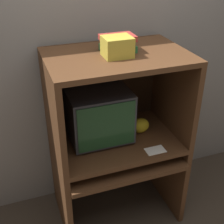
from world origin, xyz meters
TOP-DOWN VIEW (x-y plane):
  - wall_back at (0.00, 0.72)m, footprint 6.00×0.06m
  - desk_base at (0.00, 0.29)m, footprint 0.96×0.69m
  - desk_monitor_shelf at (0.00, 0.33)m, footprint 0.96×0.66m
  - hutch_upper at (0.00, 0.36)m, footprint 0.96×0.66m
  - crt_monitor at (-0.12, 0.41)m, footprint 0.45×0.44m
  - keyboard at (-0.13, 0.23)m, footprint 0.43×0.16m
  - mouse at (0.15, 0.23)m, footprint 0.06×0.04m
  - snack_bag at (0.21, 0.35)m, footprint 0.14×0.11m
  - book_stack at (0.02, 0.37)m, footprint 0.23×0.17m
  - paper_card at (0.21, 0.09)m, footprint 0.14×0.09m
  - storage_box at (-0.02, 0.28)m, footprint 0.18×0.16m

SIDE VIEW (x-z plane):
  - desk_base at x=0.00m, z-range 0.09..0.72m
  - keyboard at x=-0.13m, z-range 0.63..0.65m
  - mouse at x=0.15m, z-range 0.63..0.65m
  - desk_monitor_shelf at x=0.00m, z-range 0.66..0.77m
  - paper_card at x=0.21m, z-range 0.74..0.75m
  - snack_bag at x=0.21m, z-range 0.74..0.86m
  - crt_monitor at x=-0.12m, z-range 0.75..1.15m
  - hutch_upper at x=0.00m, z-range 0.85..1.52m
  - wall_back at x=0.00m, z-range 0.00..2.60m
  - book_stack at x=0.02m, z-range 1.42..1.53m
  - storage_box at x=-0.02m, z-range 1.42..1.55m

